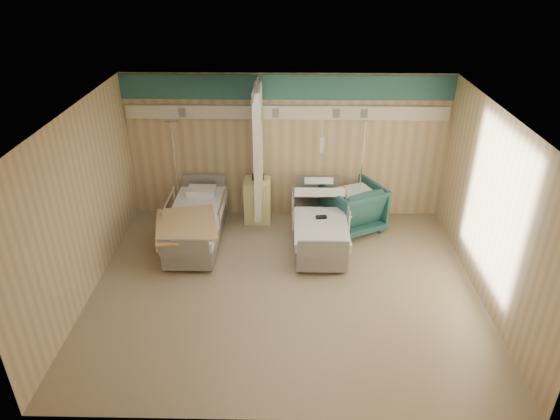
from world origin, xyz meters
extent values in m
cube|color=gray|center=(0.00, 0.00, 0.00)|extent=(6.00, 5.00, 0.00)
cube|color=tan|center=(0.00, 2.50, 1.40)|extent=(6.00, 0.04, 2.80)
cube|color=tan|center=(0.00, -2.50, 1.40)|extent=(6.00, 0.04, 2.80)
cube|color=tan|center=(-3.00, 0.00, 1.40)|extent=(0.04, 5.00, 2.80)
cube|color=tan|center=(3.00, 0.00, 1.40)|extent=(0.04, 5.00, 2.80)
cube|color=white|center=(0.00, 0.00, 2.80)|extent=(6.00, 5.00, 0.04)
cube|color=#296160|center=(0.00, 2.48, 2.55)|extent=(6.00, 0.04, 0.45)
cube|color=beige|center=(0.00, 2.45, 2.10)|extent=(5.88, 0.08, 0.25)
cylinder|color=silver|center=(-0.50, 1.60, 2.76)|extent=(0.03, 1.80, 0.03)
cube|color=#EEE5D0|center=(-0.50, 1.95, 1.51)|extent=(0.12, 0.90, 2.35)
cube|color=#F5EA99|center=(-0.55, 2.20, 0.42)|extent=(0.50, 0.48, 0.85)
imported|color=#205152|center=(1.25, 1.90, 0.45)|extent=(1.32, 1.33, 0.91)
cube|color=silver|center=(1.27, 1.87, 0.94)|extent=(0.82, 0.79, 0.07)
cylinder|color=silver|center=(1.39, 2.11, 0.02)|extent=(0.37, 0.37, 0.03)
cylinder|color=silver|center=(1.39, 2.11, 1.02)|extent=(0.03, 0.03, 2.05)
cylinder|color=silver|center=(1.39, 2.11, 2.05)|extent=(0.25, 0.03, 0.03)
cylinder|color=silver|center=(-2.08, 2.20, 0.01)|extent=(0.36, 0.36, 0.03)
cylinder|color=silver|center=(-2.08, 2.20, 0.99)|extent=(0.03, 0.03, 1.99)
cylinder|color=silver|center=(-2.08, 2.20, 1.99)|extent=(0.24, 0.03, 0.03)
cube|color=black|center=(0.61, 1.14, 0.65)|extent=(0.20, 0.11, 0.04)
cube|color=tan|center=(-1.67, 0.84, 0.65)|extent=(1.22, 1.41, 0.04)
cube|color=black|center=(-0.54, 2.26, 0.91)|extent=(0.23, 0.16, 0.12)
cylinder|color=white|center=(-0.60, 2.29, 0.92)|extent=(0.12, 0.12, 0.14)
camera|label=1|loc=(0.05, -6.39, 4.79)|focal=32.00mm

